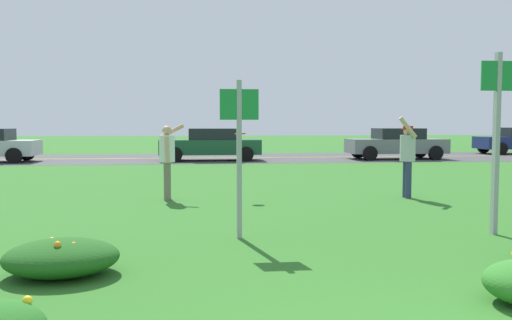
# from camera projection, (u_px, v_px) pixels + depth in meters

# --- Properties ---
(ground_plane) EXTENTS (120.00, 120.00, 0.00)m
(ground_plane) POSITION_uv_depth(u_px,v_px,m) (262.00, 186.00, 14.74)
(ground_plane) COLOR #2D6B23
(highway_strip) EXTENTS (120.00, 7.77, 0.01)m
(highway_strip) POSITION_uv_depth(u_px,v_px,m) (231.00, 158.00, 26.57)
(highway_strip) COLOR #424244
(highway_strip) RESTS_ON ground
(highway_center_stripe) EXTENTS (120.00, 0.16, 0.00)m
(highway_center_stripe) POSITION_uv_depth(u_px,v_px,m) (231.00, 158.00, 26.57)
(highway_center_stripe) COLOR yellow
(highway_center_stripe) RESTS_ON ground
(daylily_clump_front_left) EXTENTS (1.26, 1.08, 0.43)m
(daylily_clump_front_left) POSITION_uv_depth(u_px,v_px,m) (62.00, 257.00, 6.05)
(daylily_clump_front_left) COLOR #1E5619
(daylily_clump_front_left) RESTS_ON ground
(sign_post_near_path) EXTENTS (0.56, 0.10, 2.30)m
(sign_post_near_path) POSITION_uv_depth(u_px,v_px,m) (239.00, 143.00, 7.92)
(sign_post_near_path) COLOR #93969B
(sign_post_near_path) RESTS_ON ground
(sign_post_by_roadside) EXTENTS (0.56, 0.10, 2.74)m
(sign_post_by_roadside) POSITION_uv_depth(u_px,v_px,m) (497.00, 125.00, 8.18)
(sign_post_by_roadside) COLOR #93969B
(sign_post_by_roadside) RESTS_ON ground
(person_thrower_white_shirt) EXTENTS (0.55, 0.50, 1.68)m
(person_thrower_white_shirt) POSITION_uv_depth(u_px,v_px,m) (167.00, 155.00, 11.97)
(person_thrower_white_shirt) COLOR silver
(person_thrower_white_shirt) RESTS_ON ground
(person_catcher_red_cap_gray_shirt) EXTENTS (0.46, 0.49, 1.84)m
(person_catcher_red_cap_gray_shirt) POSITION_uv_depth(u_px,v_px,m) (407.00, 154.00, 12.29)
(person_catcher_red_cap_gray_shirt) COLOR #B2B2B7
(person_catcher_red_cap_gray_shirt) RESTS_ON ground
(frisbee_red) EXTENTS (0.25, 0.25, 0.04)m
(frisbee_red) POSITION_uv_depth(u_px,v_px,m) (240.00, 134.00, 12.27)
(frisbee_red) COLOR red
(car_gray_center_left) EXTENTS (4.50, 2.00, 1.45)m
(car_gray_center_left) POSITION_uv_depth(u_px,v_px,m) (396.00, 143.00, 25.66)
(car_gray_center_left) COLOR slate
(car_gray_center_left) RESTS_ON ground
(car_dark_green_center_right) EXTENTS (4.50, 2.00, 1.45)m
(car_dark_green_center_right) POSITION_uv_depth(u_px,v_px,m) (211.00, 144.00, 24.67)
(car_dark_green_center_right) COLOR #194C2D
(car_dark_green_center_right) RESTS_ON ground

